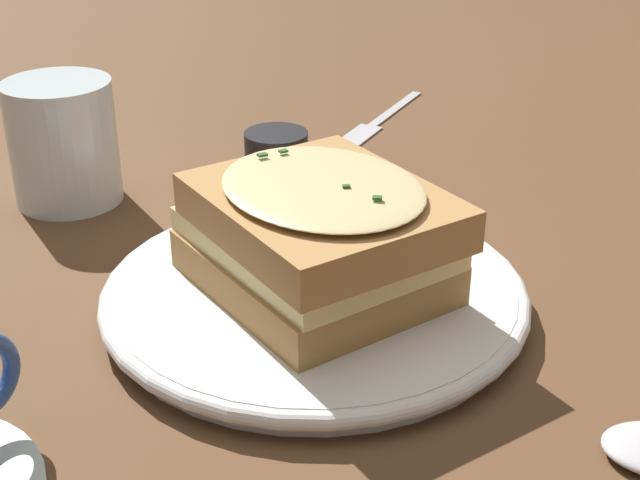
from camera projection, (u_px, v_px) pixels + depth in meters
ground_plane at (323, 302)px, 0.55m from camera, size 2.40×2.40×0.00m
dinner_plate at (320, 296)px, 0.53m from camera, size 0.26×0.26×0.02m
sandwich at (321, 235)px, 0.51m from camera, size 0.17×0.18×0.07m
water_glass at (63, 142)px, 0.66m from camera, size 0.08×0.08×0.09m
fork at (371, 125)px, 0.83m from camera, size 0.18×0.03×0.00m
condiment_pot at (276, 154)px, 0.72m from camera, size 0.05×0.05×0.04m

